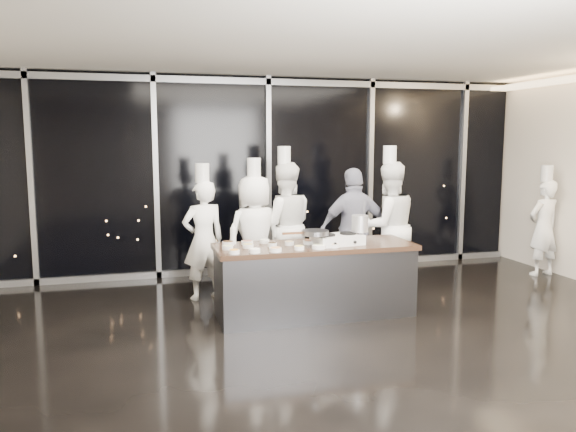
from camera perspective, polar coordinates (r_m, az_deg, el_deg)
name	(u,v)px	position (r m, az deg, el deg)	size (l,w,h in m)	color
ground	(339,339)	(6.34, 5.24, -12.37)	(9.00, 9.00, 0.00)	black
room_shell	(358,133)	(6.02, 7.09, 8.35)	(9.02, 7.02, 3.21)	beige
window_wall	(268,175)	(9.26, -2.05, 4.15)	(8.90, 0.11, 3.20)	black
demo_counter	(315,280)	(7.02, 2.72, -6.48)	(2.46, 0.86, 0.90)	#333438
stove	(338,239)	(6.92, 5.06, -2.37)	(0.64, 0.45, 0.14)	silver
frying_pan	(314,233)	(6.76, 2.71, -1.70)	(0.59, 0.38, 0.06)	slate
stock_pot	(360,224)	(7.03, 7.31, -0.76)	(0.21, 0.21, 0.21)	#B1B1B3
prep_bowls	(274,246)	(6.70, -1.40, -3.02)	(1.39, 0.69, 0.05)	silver
squeeze_bottle	(233,234)	(6.94, -5.60, -1.84)	(0.07, 0.07, 0.26)	silver
chef_far_left	(204,239)	(7.74, -8.58, -2.29)	(0.67, 0.53, 1.87)	white
chef_left	(254,235)	(7.86, -3.43, -1.90)	(0.95, 0.76, 1.93)	white
chef_center	(284,225)	(8.20, -0.39, -0.95)	(0.96, 0.78, 2.09)	white
guest	(354,230)	(8.08, 6.74, -1.45)	(1.05, 0.45, 1.79)	#141737
chef_right	(388,226)	(8.26, 10.13, -0.98)	(0.92, 0.73, 2.10)	white
chef_side	(544,226)	(9.90, 24.53, -0.96)	(0.61, 0.45, 1.78)	white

